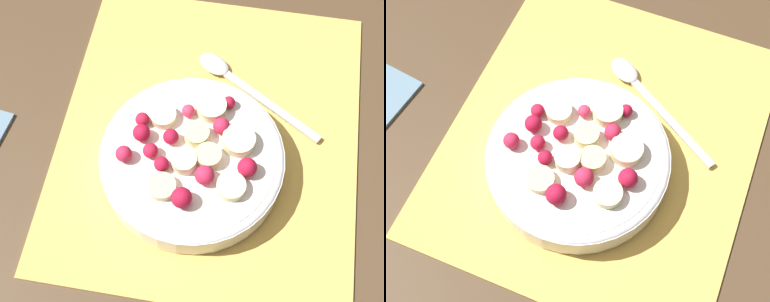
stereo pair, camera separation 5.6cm
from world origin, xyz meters
The scene contains 4 objects.
ground_plane centered at (0.00, 0.00, 0.00)m, with size 3.00×3.00×0.00m, color #4C3823.
placemat centered at (0.00, 0.00, 0.00)m, with size 0.40×0.34×0.01m.
fruit_bowl centered at (-0.05, 0.01, 0.03)m, with size 0.20×0.20×0.06m.
spoon centered at (0.08, -0.02, 0.01)m, with size 0.11×0.16×0.01m.
Camera 2 is at (-0.29, -0.08, 0.55)m, focal length 50.00 mm.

